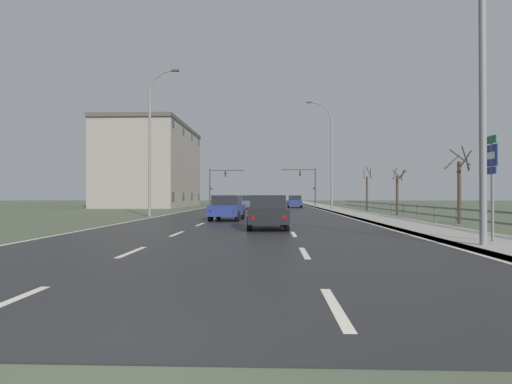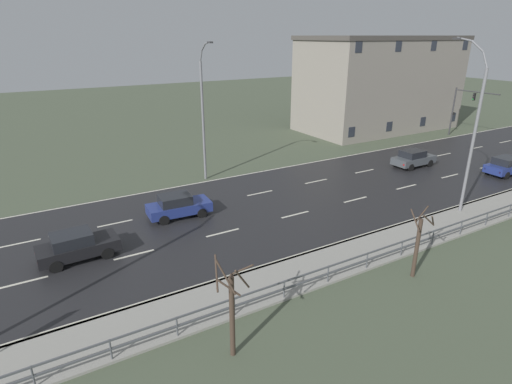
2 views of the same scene
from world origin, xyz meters
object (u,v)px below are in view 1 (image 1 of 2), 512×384
street_lamp_midground (330,157)px  highway_sign (492,174)px  car_distant (227,208)px  car_near_left (267,212)px  traffic_signal_left (217,181)px  street_lamp_left_bank (151,144)px  traffic_signal_right (309,181)px  street_lamp_foreground (477,59)px  brick_building (152,166)px  car_far_right (249,202)px  car_far_left (295,201)px

street_lamp_midground → highway_sign: 29.60m
car_distant → car_near_left: 7.09m
traffic_signal_left → highway_sign: bearing=-72.8°
street_lamp_left_bank → traffic_signal_right: street_lamp_left_bank is taller
street_lamp_foreground → car_distant: 16.83m
traffic_signal_left → car_near_left: 44.35m
traffic_signal_right → street_lamp_left_bank: bearing=-115.0°
brick_building → car_distant: bearing=-66.4°
car_near_left → brick_building: size_ratio=0.21×
brick_building → highway_sign: bearing=-62.0°
street_lamp_midground → car_distant: bearing=-117.4°
highway_sign → brick_building: size_ratio=0.17×
street_lamp_midground → traffic_signal_left: street_lamp_midground is taller
traffic_signal_right → car_far_right: traffic_signal_right is taller
car_near_left → brick_building: brick_building is taller
traffic_signal_right → car_far_left: bearing=-107.4°
traffic_signal_left → car_distant: traffic_signal_left is taller
highway_sign → car_distant: size_ratio=0.83×
street_lamp_foreground → brick_building: street_lamp_foreground is taller
street_lamp_midground → street_lamp_left_bank: 19.24m
car_distant → brick_building: (-13.96, 31.94, 4.85)m
car_far_right → car_far_left: 7.60m
traffic_signal_right → car_far_right: (-8.12, -13.18, -2.93)m
car_distant → car_near_left: (2.56, -6.61, 0.00)m
street_lamp_foreground → car_near_left: street_lamp_foreground is taller
traffic_signal_right → traffic_signal_left: traffic_signal_right is taller
street_lamp_left_bank → highway_sign: 23.63m
street_lamp_midground → car_far_right: size_ratio=2.74×
car_distant → car_far_right: 22.49m
car_far_left → brick_building: (-19.71, 4.32, 4.85)m
street_lamp_foreground → brick_building: size_ratio=0.56×
car_far_left → street_lamp_left_bank: bearing=-115.7°
street_lamp_midground → traffic_signal_right: street_lamp_midground is taller
car_far_right → traffic_signal_left: bearing=111.7°
highway_sign → traffic_signal_right: traffic_signal_right is taller
street_lamp_left_bank → street_lamp_midground: bearing=39.3°
traffic_signal_right → car_distant: (-8.26, -35.66, -2.93)m
street_lamp_midground → highway_sign: bearing=-88.1°
street_lamp_midground → car_distant: 19.56m
street_lamp_foreground → car_far_right: 37.37m
traffic_signal_right → traffic_signal_left: bearing=174.9°
street_lamp_foreground → highway_sign: size_ratio=3.26×
car_near_left → car_far_left: (3.19, 34.24, 0.00)m
car_near_left → traffic_signal_left: bearing=98.1°
brick_building → traffic_signal_left: bearing=30.5°
highway_sign → car_near_left: 9.39m
street_lamp_foreground → traffic_signal_left: street_lamp_foreground is taller
street_lamp_foreground → brick_building: bearing=116.5°
street_lamp_left_bank → brick_building: (-7.80, 27.25, 0.27)m
traffic_signal_right → car_near_left: size_ratio=1.35×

